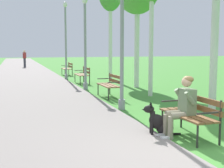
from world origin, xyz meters
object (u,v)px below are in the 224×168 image
object	(u,v)px
park_bench_far	(83,73)
park_bench_furthest	(68,68)
park_bench_mid	(111,83)
lamp_post_near	(122,39)
pedestrian_distant	(25,59)
dog_black	(160,123)
lamp_post_mid	(85,42)
park_bench_near	(191,112)
person_seated_on_near_bench	(182,104)
lamp_post_far	(66,40)

from	to	relation	value
park_bench_far	park_bench_furthest	xyz separation A→B (m)	(0.05, 5.07, 0.00)
park_bench_mid	park_bench_far	xyz separation A→B (m)	(0.02, 4.84, 0.00)
park_bench_furthest	lamp_post_near	xyz separation A→B (m)	(-0.46, -12.23, 1.56)
park_bench_furthest	pedestrian_distant	xyz separation A→B (m)	(-2.49, 9.70, 0.33)
park_bench_furthest	pedestrian_distant	world-z (taller)	pedestrian_distant
park_bench_far	dog_black	xyz separation A→B (m)	(-0.56, -9.96, -0.25)
lamp_post_mid	pedestrian_distant	xyz separation A→B (m)	(-2.01, 17.27, -1.23)
park_bench_near	park_bench_furthest	bearing A→B (deg)	89.89
person_seated_on_near_bench	lamp_post_mid	bearing A→B (deg)	91.87
park_bench_far	pedestrian_distant	xyz separation A→B (m)	(-2.45, 14.77, 0.33)
park_bench_far	lamp_post_near	size ratio (longest dim) A/B	0.38
pedestrian_distant	dog_black	bearing A→B (deg)	-85.64
park_bench_mid	person_seated_on_near_bench	xyz separation A→B (m)	(-0.17, -5.35, 0.17)
park_bench_mid	park_bench_furthest	size ratio (longest dim) A/B	1.00
person_seated_on_near_bench	park_bench_mid	bearing A→B (deg)	88.19
lamp_post_near	pedestrian_distant	size ratio (longest dim) A/B	2.42
lamp_post_near	lamp_post_far	distance (m)	9.36
lamp_post_mid	lamp_post_far	bearing A→B (deg)	90.98
park_bench_furthest	dog_black	distance (m)	15.04
park_bench_near	park_bench_furthest	xyz separation A→B (m)	(0.03, 15.27, 0.00)
person_seated_on_near_bench	pedestrian_distant	xyz separation A→B (m)	(-2.26, 24.96, 0.16)
park_bench_far	lamp_post_near	distance (m)	7.34
park_bench_furthest	park_bench_near	bearing A→B (deg)	-90.11
lamp_post_near	lamp_post_mid	bearing A→B (deg)	90.37
park_bench_near	person_seated_on_near_bench	xyz separation A→B (m)	(-0.21, 0.01, 0.17)
park_bench_mid	lamp_post_mid	bearing A→B (deg)	100.20
dog_black	pedestrian_distant	distance (m)	24.81
park_bench_furthest	lamp_post_mid	size ratio (longest dim) A/B	0.37
park_bench_mid	park_bench_far	size ratio (longest dim) A/B	1.00
park_bench_mid	park_bench_furthest	distance (m)	9.91
park_bench_near	pedestrian_distant	xyz separation A→B (m)	(-2.47, 24.97, 0.33)
park_bench_mid	lamp_post_mid	size ratio (longest dim) A/B	0.37
pedestrian_distant	person_seated_on_near_bench	bearing A→B (deg)	-84.83
park_bench_far	pedestrian_distant	distance (m)	14.97
park_bench_far	pedestrian_distant	world-z (taller)	pedestrian_distant
park_bench_near	park_bench_far	distance (m)	10.21
park_bench_near	lamp_post_near	xyz separation A→B (m)	(-0.43, 3.04, 1.56)
park_bench_near	dog_black	xyz separation A→B (m)	(-0.58, 0.25, -0.25)
park_bench_mid	lamp_post_far	bearing A→B (deg)	94.07
park_bench_near	person_seated_on_near_bench	bearing A→B (deg)	176.69
park_bench_far	lamp_post_mid	world-z (taller)	lamp_post_mid
park_bench_furthest	lamp_post_mid	xyz separation A→B (m)	(-0.49, -7.57, 1.56)
park_bench_far	park_bench_furthest	bearing A→B (deg)	89.45
park_bench_mid	lamp_post_mid	world-z (taller)	lamp_post_mid
park_bench_furthest	lamp_post_far	world-z (taller)	lamp_post_far
lamp_post_mid	person_seated_on_near_bench	bearing A→B (deg)	-88.13
person_seated_on_near_bench	pedestrian_distant	distance (m)	25.06
dog_black	pedestrian_distant	xyz separation A→B (m)	(-1.88, 24.73, 0.58)
lamp_post_far	park_bench_mid	bearing A→B (deg)	-85.93
lamp_post_near	pedestrian_distant	bearing A→B (deg)	95.31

